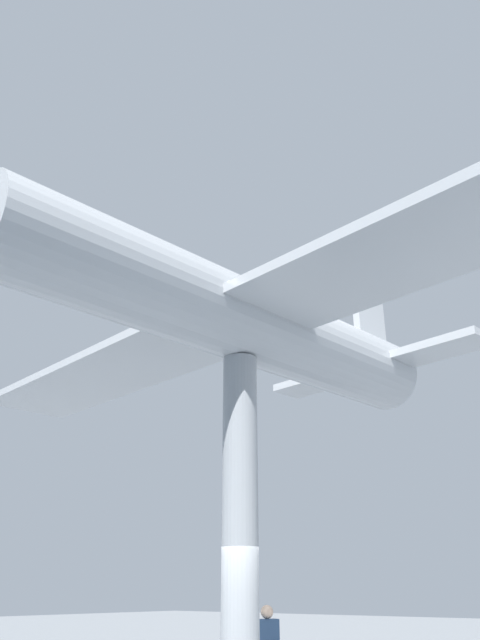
% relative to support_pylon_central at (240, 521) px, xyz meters
% --- Properties ---
extents(support_pylon_central, '(0.63, 0.63, 5.84)m').
position_rel_support_pylon_central_xyz_m(support_pylon_central, '(0.00, 0.00, 0.00)').
color(support_pylon_central, '#999EA3').
rests_on(support_pylon_central, ground_plane).
extents(suspended_airplane, '(17.85, 12.08, 3.32)m').
position_rel_support_pylon_central_xyz_m(suspended_airplane, '(0.03, 0.21, 3.74)').
color(suspended_airplane, '#B2B7BC').
rests_on(suspended_airplane, support_pylon_central).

